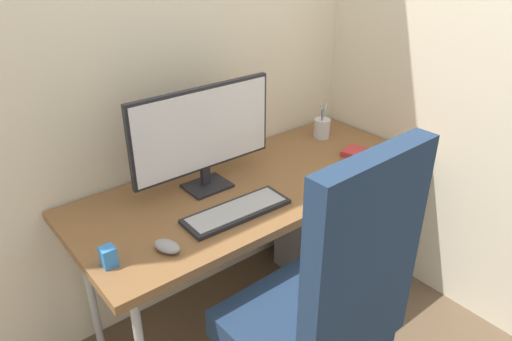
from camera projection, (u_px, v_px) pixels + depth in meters
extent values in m
plane|color=brown|center=(257.00, 307.00, 2.40)|extent=(8.00, 8.00, 0.00)
cube|color=beige|center=(203.00, 8.00, 2.00)|extent=(3.17, 0.04, 2.80)
cube|color=beige|center=(439.00, 6.00, 2.06)|extent=(0.04, 2.23, 2.80)
cube|color=brown|center=(257.00, 185.00, 2.07)|extent=(1.61, 0.66, 0.04)
cylinder|color=#B2B5BA|center=(392.00, 221.00, 2.47)|extent=(0.03, 0.03, 0.69)
cylinder|color=#B2B5BA|center=(90.00, 290.00, 2.01)|extent=(0.03, 0.03, 0.69)
cylinder|color=#B2B5BA|center=(325.00, 186.00, 2.80)|extent=(0.03, 0.03, 0.69)
cube|color=navy|center=(300.00, 326.00, 1.66)|extent=(0.50, 0.46, 0.11)
cube|color=navy|center=(363.00, 266.00, 1.33)|extent=(0.44, 0.08, 0.69)
cube|color=slate|center=(338.00, 223.00, 2.54)|extent=(0.47, 0.49, 0.59)
cube|color=#262628|center=(378.00, 225.00, 2.32)|extent=(0.23, 0.01, 0.02)
cube|color=black|center=(207.00, 186.00, 2.02)|extent=(0.18, 0.15, 0.01)
cube|color=black|center=(205.00, 175.00, 2.00)|extent=(0.04, 0.02, 0.09)
cube|color=black|center=(203.00, 129.00, 1.91)|extent=(0.64, 0.02, 0.35)
cube|color=silver|center=(204.00, 130.00, 1.90)|extent=(0.62, 0.01, 0.32)
cube|color=black|center=(237.00, 211.00, 1.84)|extent=(0.43, 0.16, 0.02)
cube|color=#9EA0A5|center=(237.00, 209.00, 1.83)|extent=(0.40, 0.13, 0.00)
ellipsoid|color=gray|center=(167.00, 246.00, 1.62)|extent=(0.09, 0.12, 0.03)
cylinder|color=silver|center=(322.00, 128.00, 2.46)|extent=(0.08, 0.08, 0.10)
cylinder|color=silver|center=(322.00, 116.00, 2.43)|extent=(0.03, 0.01, 0.14)
cylinder|color=silver|center=(324.00, 116.00, 2.44)|extent=(0.03, 0.01, 0.14)
torus|color=#3FAD59|center=(322.00, 127.00, 2.46)|extent=(0.03, 0.04, 0.01)
cylinder|color=purple|center=(322.00, 122.00, 2.43)|extent=(0.01, 0.02, 0.13)
cylinder|color=#3FAD59|center=(322.00, 121.00, 2.43)|extent=(0.02, 0.02, 0.14)
cube|color=#B23333|center=(367.00, 156.00, 2.26)|extent=(0.17, 0.24, 0.03)
cube|color=#337FD8|center=(108.00, 257.00, 1.54)|extent=(0.05, 0.05, 0.07)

